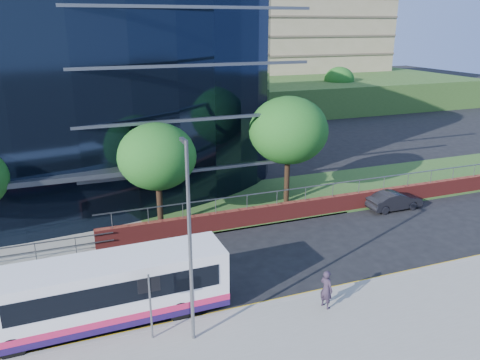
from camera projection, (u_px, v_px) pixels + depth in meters
name	position (u px, v px, depth m)	size (l,w,h in m)	color
ground	(31.00, 342.00, 18.39)	(200.00, 200.00, 0.00)	black
kerb	(30.00, 357.00, 17.48)	(80.00, 0.25, 0.16)	gray
yellow_line_outer	(30.00, 355.00, 17.68)	(80.00, 0.08, 0.01)	gold
yellow_line_inner	(31.00, 352.00, 17.81)	(80.00, 0.08, 0.01)	gold
grass_verge	(374.00, 185.00, 36.16)	(36.00, 8.00, 0.12)	#2D511E
retaining_wall	(358.00, 201.00, 31.37)	(34.00, 0.40, 2.11)	maroon
apartment_block	(249.00, 29.00, 76.34)	(60.00, 42.00, 30.00)	#2D511E
street_sign	(150.00, 293.00, 17.80)	(0.85, 0.09, 2.80)	slate
tree_far_c	(157.00, 157.00, 27.28)	(4.62, 4.62, 6.51)	black
tree_far_d	(288.00, 130.00, 30.97)	(5.28, 5.28, 7.44)	black
tree_dist_e	(241.00, 84.00, 60.47)	(4.62, 4.62, 6.51)	black
tree_dist_f	(339.00, 80.00, 67.71)	(4.29, 4.29, 6.05)	black
streetlight_east	(190.00, 239.00, 17.06)	(0.15, 0.77, 8.00)	slate
city_bus	(103.00, 291.00, 19.15)	(10.49, 2.59, 2.82)	white
parked_car	(394.00, 200.00, 31.39)	(1.33, 3.80, 1.25)	black
pedestrian	(326.00, 289.00, 20.15)	(0.64, 0.42, 1.77)	#2C2131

